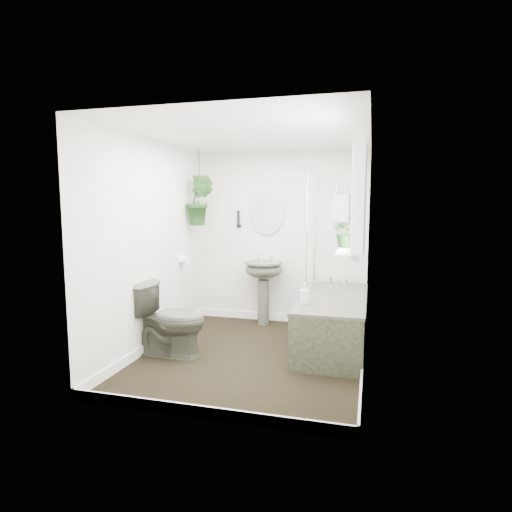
# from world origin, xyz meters

# --- Properties ---
(floor) EXTENTS (2.30, 2.80, 0.02)m
(floor) POSITION_xyz_m (0.00, 0.00, -0.01)
(floor) COLOR black
(floor) RESTS_ON ground
(ceiling) EXTENTS (2.30, 2.80, 0.02)m
(ceiling) POSITION_xyz_m (0.00, 0.00, 2.31)
(ceiling) COLOR white
(ceiling) RESTS_ON ground
(wall_back) EXTENTS (2.30, 0.02, 2.30)m
(wall_back) POSITION_xyz_m (0.00, 1.41, 1.15)
(wall_back) COLOR #F3E7CC
(wall_back) RESTS_ON ground
(wall_front) EXTENTS (2.30, 0.02, 2.30)m
(wall_front) POSITION_xyz_m (0.00, -1.41, 1.15)
(wall_front) COLOR #F3E7CC
(wall_front) RESTS_ON ground
(wall_left) EXTENTS (0.02, 2.80, 2.30)m
(wall_left) POSITION_xyz_m (-1.16, 0.00, 1.15)
(wall_left) COLOR #F3E7CC
(wall_left) RESTS_ON ground
(wall_right) EXTENTS (0.02, 2.80, 2.30)m
(wall_right) POSITION_xyz_m (1.16, 0.00, 1.15)
(wall_right) COLOR #F3E7CC
(wall_right) RESTS_ON ground
(skirting) EXTENTS (2.30, 2.80, 0.10)m
(skirting) POSITION_xyz_m (0.00, 0.00, 0.05)
(skirting) COLOR white
(skirting) RESTS_ON floor
(bathtub) EXTENTS (0.72, 1.72, 0.58)m
(bathtub) POSITION_xyz_m (0.80, 0.50, 0.29)
(bathtub) COLOR #434538
(bathtub) RESTS_ON floor
(bath_screen) EXTENTS (0.04, 0.72, 1.40)m
(bath_screen) POSITION_xyz_m (0.47, 0.99, 1.28)
(bath_screen) COLOR silver
(bath_screen) RESTS_ON bathtub
(shower_box) EXTENTS (0.20, 0.10, 0.35)m
(shower_box) POSITION_xyz_m (0.80, 1.34, 1.55)
(shower_box) COLOR white
(shower_box) RESTS_ON wall_back
(oval_mirror) EXTENTS (0.46, 0.03, 0.62)m
(oval_mirror) POSITION_xyz_m (-0.18, 1.37, 1.50)
(oval_mirror) COLOR beige
(oval_mirror) RESTS_ON wall_back
(wall_sconce) EXTENTS (0.04, 0.04, 0.22)m
(wall_sconce) POSITION_xyz_m (-0.58, 1.36, 1.40)
(wall_sconce) COLOR black
(wall_sconce) RESTS_ON wall_back
(toilet_roll_holder) EXTENTS (0.11, 0.11, 0.11)m
(toilet_roll_holder) POSITION_xyz_m (-1.10, 0.70, 0.90)
(toilet_roll_holder) COLOR white
(toilet_roll_holder) RESTS_ON wall_left
(window_recess) EXTENTS (0.08, 1.00, 0.90)m
(window_recess) POSITION_xyz_m (1.09, -0.70, 1.65)
(window_recess) COLOR white
(window_recess) RESTS_ON wall_right
(window_sill) EXTENTS (0.18, 1.00, 0.04)m
(window_sill) POSITION_xyz_m (1.02, -0.70, 1.23)
(window_sill) COLOR white
(window_sill) RESTS_ON wall_right
(window_blinds) EXTENTS (0.01, 0.86, 0.76)m
(window_blinds) POSITION_xyz_m (1.04, -0.70, 1.65)
(window_blinds) COLOR white
(window_blinds) RESTS_ON wall_right
(toilet) EXTENTS (0.77, 0.44, 0.79)m
(toilet) POSITION_xyz_m (-0.85, -0.21, 0.39)
(toilet) COLOR #434538
(toilet) RESTS_ON floor
(pedestal_sink) EXTENTS (0.55, 0.49, 0.85)m
(pedestal_sink) POSITION_xyz_m (-0.18, 1.19, 0.42)
(pedestal_sink) COLOR #434538
(pedestal_sink) RESTS_ON floor
(sill_plant) EXTENTS (0.29, 0.27, 0.25)m
(sill_plant) POSITION_xyz_m (0.98, -0.65, 1.38)
(sill_plant) COLOR black
(sill_plant) RESTS_ON window_sill
(hanging_plant) EXTENTS (0.38, 0.32, 0.63)m
(hanging_plant) POSITION_xyz_m (-0.97, 0.95, 1.64)
(hanging_plant) COLOR black
(hanging_plant) RESTS_ON ceiling
(soap_bottle) EXTENTS (0.10, 0.11, 0.21)m
(soap_bottle) POSITION_xyz_m (0.54, 0.08, 0.69)
(soap_bottle) COLOR black
(soap_bottle) RESTS_ON bathtub
(hanging_pot) EXTENTS (0.16, 0.16, 0.12)m
(hanging_pot) POSITION_xyz_m (-0.97, 0.95, 1.90)
(hanging_pot) COLOR #373027
(hanging_pot) RESTS_ON ceiling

